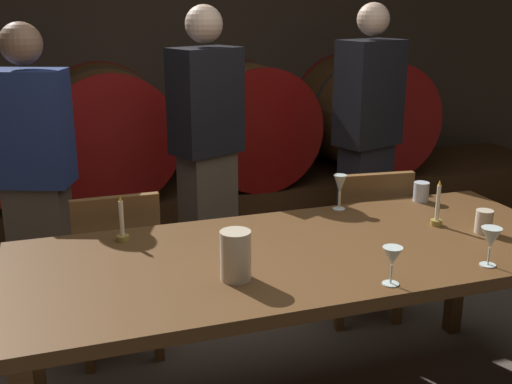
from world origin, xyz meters
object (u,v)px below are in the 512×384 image
(guest_right, at_px, (367,143))
(pitcher, at_px, (236,255))
(wine_barrel_far_right, at_px, (364,114))
(wine_glass_left, at_px, (392,258))
(wine_glass_center, at_px, (340,185))
(chair_left, at_px, (117,267))
(cup_left, at_px, (421,192))
(wine_glass_right, at_px, (491,239))
(guest_left, at_px, (35,180))
(dining_table, at_px, (303,266))
(guest_center, at_px, (207,153))
(chair_right, at_px, (366,238))
(candle_left, at_px, (122,229))
(wine_barrel_center_right, at_px, (246,122))
(candle_right, at_px, (437,213))
(cup_right, at_px, (484,221))
(wine_barrel_center_left, at_px, (107,131))

(guest_right, distance_m, pitcher, 1.92)
(wine_barrel_far_right, height_order, wine_glass_left, wine_barrel_far_right)
(wine_glass_left, xyz_separation_m, wine_glass_center, (0.19, 0.81, 0.02))
(wine_barrel_far_right, height_order, chair_left, wine_barrel_far_right)
(wine_barrel_far_right, xyz_separation_m, cup_left, (-0.73, -1.97, -0.01))
(chair_left, bearing_deg, wine_glass_right, 139.00)
(pitcher, height_order, wine_glass_center, pitcher)
(wine_barrel_far_right, height_order, guest_left, guest_left)
(dining_table, distance_m, guest_center, 1.32)
(chair_right, bearing_deg, candle_left, 21.68)
(wine_barrel_center_right, relative_size, wine_barrel_far_right, 1.00)
(guest_right, relative_size, candle_right, 8.21)
(wine_glass_left, distance_m, cup_right, 0.72)
(wine_barrel_far_right, height_order, cup_left, wine_barrel_far_right)
(guest_center, height_order, pitcher, guest_center)
(guest_left, distance_m, pitcher, 1.52)
(wine_barrel_far_right, xyz_separation_m, wine_glass_right, (-0.93, -2.74, 0.05))
(candle_left, distance_m, cup_right, 1.53)
(guest_left, bearing_deg, wine_barrel_far_right, -134.22)
(guest_left, bearing_deg, chair_left, 147.35)
(wine_glass_right, bearing_deg, wine_barrel_center_right, 91.58)
(wine_barrel_center_left, height_order, candle_left, wine_barrel_center_left)
(chair_right, height_order, guest_left, guest_left)
(chair_left, height_order, cup_left, chair_left)
(chair_left, height_order, guest_right, guest_right)
(guest_right, xyz_separation_m, cup_left, (-0.15, -0.85, -0.06))
(dining_table, bearing_deg, guest_right, 52.69)
(wine_barrel_center_right, bearing_deg, dining_table, -102.46)
(chair_right, xyz_separation_m, guest_center, (-0.73, 0.61, 0.39))
(guest_left, distance_m, wine_glass_left, 1.97)
(wine_barrel_center_right, height_order, chair_left, wine_barrel_center_right)
(guest_right, distance_m, wine_glass_left, 1.82)
(chair_right, height_order, guest_right, guest_right)
(wine_glass_right, bearing_deg, guest_right, 77.74)
(wine_barrel_center_right, distance_m, chair_right, 1.72)
(chair_left, xyz_separation_m, candle_right, (1.34, -0.65, 0.35))
(chair_right, bearing_deg, guest_center, -33.54)
(guest_left, relative_size, cup_left, 17.02)
(wine_glass_left, bearing_deg, dining_table, 113.16)
(chair_right, bearing_deg, chair_left, 4.86)
(wine_glass_right, bearing_deg, cup_left, 75.34)
(wine_barrel_far_right, relative_size, dining_table, 0.39)
(chair_right, bearing_deg, cup_right, 106.61)
(chair_right, bearing_deg, pitcher, 47.24)
(dining_table, relative_size, guest_left, 1.41)
(wine_barrel_far_right, distance_m, wine_glass_left, 3.08)
(wine_barrel_center_right, distance_m, wine_glass_center, 1.96)
(wine_glass_center, xyz_separation_m, wine_glass_right, (0.24, -0.78, -0.01))
(wine_barrel_center_left, bearing_deg, pitcher, -85.89)
(chair_left, height_order, guest_left, guest_left)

